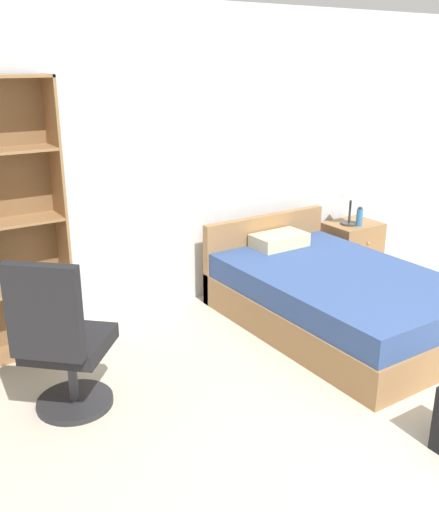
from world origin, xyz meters
name	(u,v)px	position (x,y,z in m)	size (l,w,h in m)	color
wall_back	(205,158)	(0.00, 3.23, 1.30)	(9.00, 0.06, 2.60)	silver
bed	(333,296)	(0.53, 2.06, 0.26)	(1.35, 2.08, 0.75)	olive
office_chair	(62,345)	(-1.79, 2.03, 0.49)	(0.72, 0.72, 1.08)	#232326
nightstand	(351,247)	(1.61, 2.90, 0.26)	(0.55, 0.46, 0.53)	olive
table_lamp	(351,193)	(1.53, 2.89, 0.86)	(0.21, 0.21, 0.45)	#333333
water_bottle	(360,217)	(1.58, 2.80, 0.62)	(0.07, 0.07, 0.20)	teal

